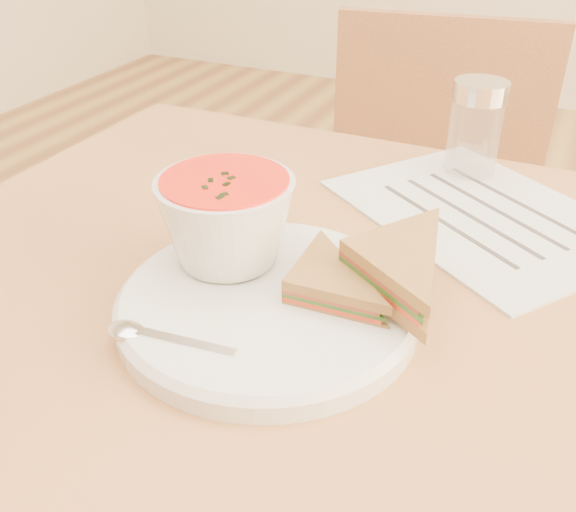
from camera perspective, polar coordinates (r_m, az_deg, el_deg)
The scene contains 8 objects.
chair_far at distance 1.18m, azimuth 10.88°, elevation -2.54°, with size 0.38×0.38×0.87m, color brown, non-canonical shape.
plate at distance 0.56m, azimuth -1.81°, elevation -4.44°, with size 0.26×0.26×0.02m, color white, non-canonical shape.
soup_bowl at distance 0.58m, azimuth -5.46°, elevation 2.83°, with size 0.12×0.12×0.09m, color white, non-canonical shape.
sandwich_half_a at distance 0.53m, azimuth -0.56°, elevation -3.52°, with size 0.09×0.09×0.03m, color #A26C39, non-canonical shape.
sandwich_half_b at distance 0.55m, azimuth 4.53°, elevation -0.11°, with size 0.11×0.11×0.03m, color #A26C39, non-canonical shape.
spoon at distance 0.50m, azimuth -9.51°, elevation -7.58°, with size 0.16×0.03×0.01m, color silver, non-canonical shape.
paper_menu at distance 0.75m, azimuth 16.77°, elevation 3.68°, with size 0.31×0.23×0.00m, color silver, non-canonical shape.
condiment_shaker at distance 0.82m, azimuth 16.28°, elevation 10.79°, with size 0.06×0.06×0.12m, color silver, non-canonical shape.
Camera 1 is at (0.12, -0.48, 1.09)m, focal length 40.00 mm.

